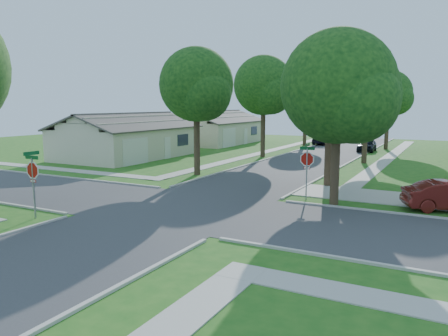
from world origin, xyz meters
name	(u,v)px	position (x,y,z in m)	size (l,w,h in m)	color
ground	(183,208)	(0.00, 0.00, 0.00)	(100.00, 100.00, 0.00)	#1E5818
road_ns	(183,208)	(0.00, 0.00, 0.00)	(7.00, 100.00, 0.02)	#333335
sidewalk_ne	(389,158)	(6.10, 26.00, 0.02)	(1.20, 40.00, 0.04)	#9E9B91
sidewalk_nw	(269,151)	(-6.10, 26.00, 0.02)	(1.20, 40.00, 0.04)	#9E9B91
driveway	(376,196)	(7.90, 7.10, 0.03)	(8.80, 3.60, 0.05)	#9E9B91
stop_sign_sw	(33,173)	(-4.70, -4.70, 2.03)	(1.05, 0.80, 2.98)	gray
stop_sign_ne	(307,161)	(4.70, 4.70, 2.03)	(1.05, 0.80, 2.98)	gray
tree_e_near	(331,93)	(4.75, 9.01, 5.64)	(4.97, 4.80, 8.28)	#38281C
tree_e_mid	(368,89)	(4.76, 21.01, 6.25)	(5.59, 5.40, 9.21)	#38281C
tree_e_far	(389,95)	(4.75, 34.01, 5.98)	(5.17, 5.00, 8.72)	#38281C
tree_w_near	(197,88)	(-4.64, 9.01, 6.12)	(5.38, 5.20, 8.97)	#38281C
tree_w_mid	(264,88)	(-4.64, 21.01, 6.49)	(5.80, 5.60, 9.56)	#38281C
tree_w_far	(306,100)	(-4.65, 34.01, 5.51)	(4.76, 4.60, 8.04)	#38281C
tree_ne_corner	(339,92)	(6.36, 4.21, 5.59)	(5.80, 5.60, 8.66)	#38281C
house_nw_near	(129,141)	(-15.99, 15.00, 1.52)	(8.42, 13.60, 4.23)	#C1B798
house_nw_far	(215,131)	(-15.99, 32.00, 1.52)	(8.42, 13.60, 4.23)	#C1B798
car_curb_east	(367,145)	(3.20, 30.82, 0.71)	(1.67, 4.15, 1.41)	black
car_curb_west	(323,139)	(-3.20, 36.82, 0.70)	(1.95, 4.80, 1.39)	black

